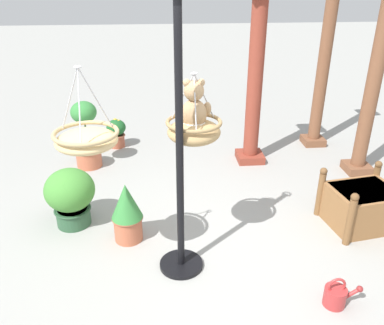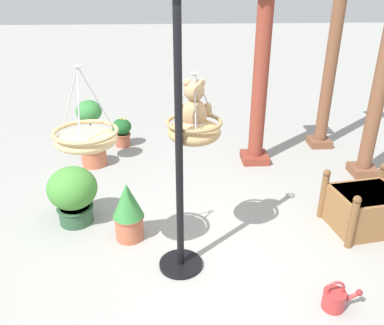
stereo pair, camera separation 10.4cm
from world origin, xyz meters
TOP-DOWN VIEW (x-y plane):
  - ground_plane at (0.00, 0.00)m, footprint 40.00×40.00m
  - display_pole_central at (-0.11, -0.08)m, footprint 0.44×0.44m
  - hanging_basket_with_teddy at (0.04, 0.17)m, footprint 0.53×0.53m
  - teddy_bear at (0.04, 0.19)m, footprint 0.33×0.29m
  - hanging_basket_left_high at (-0.89, -0.14)m, footprint 0.56×0.56m
  - greenhouse_pillar_left at (1.14, 2.35)m, footprint 0.43×0.43m
  - greenhouse_pillar_right at (2.37, 2.91)m, footprint 0.37×0.37m
  - greenhouse_pillar_far_back at (2.65, 1.82)m, footprint 0.38×0.38m
  - wooden_planter_box at (2.05, 0.49)m, footprint 0.92×0.81m
  - potted_plant_flowering_red at (-1.37, 2.36)m, footprint 0.41×0.41m
  - potted_plant_bushy_green at (-1.00, 3.08)m, footprint 0.32×0.32m
  - potted_plant_small_succulent at (-1.33, 0.79)m, footprint 0.57×0.57m
  - potted_plant_trailing_ivy at (-0.66, 0.43)m, footprint 0.35×0.35m
  - watering_can at (1.25, -0.73)m, footprint 0.35×0.20m

SIDE VIEW (x-z plane):
  - ground_plane at x=0.00m, z-range 0.00..0.00m
  - watering_can at x=1.25m, z-range -0.05..0.25m
  - wooden_planter_box at x=2.05m, z-range -0.06..0.58m
  - potted_plant_bushy_green at x=-1.00m, z-range 0.02..0.51m
  - potted_plant_trailing_ivy at x=-0.66m, z-range 0.01..0.71m
  - potted_plant_small_succulent at x=-1.33m, z-range 0.04..0.75m
  - potted_plant_flowering_red at x=-1.37m, z-range -0.01..1.02m
  - display_pole_central at x=-0.11m, z-range -0.48..2.14m
  - greenhouse_pillar_left at x=1.14m, z-range -0.05..2.56m
  - hanging_basket_with_teddy at x=0.04m, z-range 1.05..1.72m
  - hanging_basket_left_high at x=-0.89m, z-range 1.10..1.81m
  - greenhouse_pillar_far_back at x=2.65m, z-range -0.05..3.02m
  - greenhouse_pillar_right at x=2.37m, z-range -0.05..3.04m
  - teddy_bear at x=0.04m, z-range 1.36..1.84m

